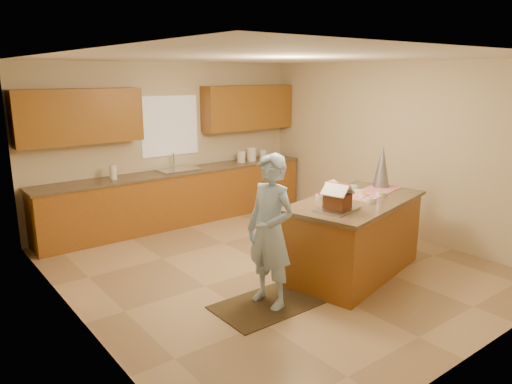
% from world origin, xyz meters
% --- Properties ---
extents(floor, '(5.50, 5.50, 0.00)m').
position_xyz_m(floor, '(0.00, 0.00, 0.00)').
color(floor, tan).
rests_on(floor, ground).
extents(ceiling, '(5.50, 5.50, 0.00)m').
position_xyz_m(ceiling, '(0.00, 0.00, 2.70)').
color(ceiling, silver).
rests_on(ceiling, floor).
extents(wall_back, '(5.50, 5.50, 0.00)m').
position_xyz_m(wall_back, '(0.00, 2.75, 1.35)').
color(wall_back, beige).
rests_on(wall_back, floor).
extents(wall_front, '(5.50, 5.50, 0.00)m').
position_xyz_m(wall_front, '(0.00, -2.75, 1.35)').
color(wall_front, beige).
rests_on(wall_front, floor).
extents(wall_left, '(5.50, 5.50, 0.00)m').
position_xyz_m(wall_left, '(-2.50, 0.00, 1.35)').
color(wall_left, beige).
rests_on(wall_left, floor).
extents(wall_right, '(5.50, 5.50, 0.00)m').
position_xyz_m(wall_right, '(2.50, 0.00, 1.35)').
color(wall_right, beige).
rests_on(wall_right, floor).
extents(stone_accent, '(0.00, 2.50, 2.50)m').
position_xyz_m(stone_accent, '(-2.48, -0.80, 1.25)').
color(stone_accent, gray).
rests_on(stone_accent, wall_left).
extents(window_curtain, '(1.05, 0.03, 1.00)m').
position_xyz_m(window_curtain, '(0.00, 2.72, 1.65)').
color(window_curtain, white).
rests_on(window_curtain, wall_back).
extents(back_counter_base, '(4.80, 0.60, 0.88)m').
position_xyz_m(back_counter_base, '(0.00, 2.45, 0.44)').
color(back_counter_base, '#92551E').
rests_on(back_counter_base, floor).
extents(back_counter_top, '(4.85, 0.63, 0.04)m').
position_xyz_m(back_counter_top, '(0.00, 2.45, 0.90)').
color(back_counter_top, brown).
rests_on(back_counter_top, back_counter_base).
extents(upper_cabinet_left, '(1.85, 0.35, 0.80)m').
position_xyz_m(upper_cabinet_left, '(-1.55, 2.57, 1.90)').
color(upper_cabinet_left, olive).
rests_on(upper_cabinet_left, wall_back).
extents(upper_cabinet_right, '(1.85, 0.35, 0.80)m').
position_xyz_m(upper_cabinet_right, '(1.55, 2.57, 1.90)').
color(upper_cabinet_right, olive).
rests_on(upper_cabinet_right, wall_back).
extents(sink, '(0.70, 0.45, 0.12)m').
position_xyz_m(sink, '(0.00, 2.45, 0.89)').
color(sink, silver).
rests_on(sink, back_counter_top).
extents(faucet, '(0.03, 0.03, 0.28)m').
position_xyz_m(faucet, '(0.00, 2.63, 1.06)').
color(faucet, silver).
rests_on(faucet, back_counter_top).
extents(island_base, '(2.09, 1.38, 0.94)m').
position_xyz_m(island_base, '(0.71, -0.81, 0.47)').
color(island_base, '#92551E').
rests_on(island_base, floor).
extents(island_top, '(2.19, 1.48, 0.04)m').
position_xyz_m(island_top, '(0.71, -0.81, 0.96)').
color(island_top, brown).
rests_on(island_top, island_base).
extents(table_runner, '(1.12, 0.62, 0.01)m').
position_xyz_m(table_runner, '(1.17, -0.70, 0.98)').
color(table_runner, red).
rests_on(table_runner, island_top).
extents(baking_tray, '(0.56, 0.47, 0.03)m').
position_xyz_m(baking_tray, '(0.15, -1.00, 0.99)').
color(baking_tray, silver).
rests_on(baking_tray, island_top).
extents(cookbook, '(0.27, 0.23, 0.10)m').
position_xyz_m(cookbook, '(0.77, -0.38, 1.07)').
color(cookbook, white).
rests_on(cookbook, island_top).
extents(tinsel_tree, '(0.28, 0.28, 0.59)m').
position_xyz_m(tinsel_tree, '(1.50, -0.57, 1.27)').
color(tinsel_tree, silver).
rests_on(tinsel_tree, island_top).
extents(rug, '(1.15, 0.75, 0.01)m').
position_xyz_m(rug, '(-0.76, -0.84, 0.01)').
color(rug, black).
rests_on(rug, floor).
extents(boy, '(0.48, 0.66, 1.69)m').
position_xyz_m(boy, '(-0.71, -0.84, 0.86)').
color(boy, '#A3C6E7').
rests_on(boy, rug).
extents(canister_a, '(0.15, 0.15, 0.21)m').
position_xyz_m(canister_a, '(1.30, 2.45, 1.02)').
color(canister_a, white).
rests_on(canister_a, back_counter_top).
extents(canister_b, '(0.17, 0.17, 0.25)m').
position_xyz_m(canister_b, '(1.54, 2.45, 1.04)').
color(canister_b, white).
rests_on(canister_b, back_counter_top).
extents(canister_c, '(0.13, 0.13, 0.19)m').
position_xyz_m(canister_c, '(1.81, 2.45, 1.02)').
color(canister_c, white).
rests_on(canister_c, back_counter_top).
extents(paper_towel, '(0.10, 0.10, 0.23)m').
position_xyz_m(paper_towel, '(-1.15, 2.45, 1.03)').
color(paper_towel, white).
rests_on(paper_towel, back_counter_top).
extents(gingerbread_house, '(0.35, 0.36, 0.30)m').
position_xyz_m(gingerbread_house, '(0.15, -1.00, 1.12)').
color(gingerbread_house, '#572D17').
rests_on(gingerbread_house, baking_tray).
extents(candy_bowls, '(0.84, 0.71, 0.06)m').
position_xyz_m(candy_bowls, '(0.78, -0.70, 1.01)').
color(candy_bowls, pink).
rests_on(candy_bowls, island_top).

